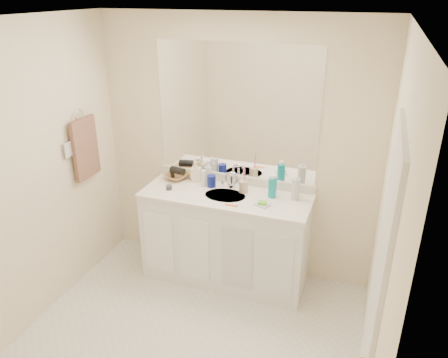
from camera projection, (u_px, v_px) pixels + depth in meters
name	position (u px, v px, depth m)	size (l,w,h in m)	color
floor	(182.00, 352.00, 3.36)	(2.60, 2.60, 0.00)	silver
ceiling	(164.00, 21.00, 2.39)	(2.60, 2.60, 0.02)	white
wall_back	(236.00, 151.00, 3.99)	(2.60, 0.02, 2.40)	#FBEAC4
wall_left	(17.00, 186.00, 3.27)	(0.02, 2.60, 2.40)	#FBEAC4
wall_right	(382.00, 251.00, 2.47)	(0.02, 2.60, 2.40)	#FBEAC4
vanity_cabinet	(226.00, 238.00, 4.07)	(1.50, 0.55, 0.85)	white
countertop	(226.00, 196.00, 3.89)	(1.52, 0.57, 0.03)	white
backsplash	(235.00, 179.00, 4.09)	(1.52, 0.03, 0.08)	silver
sink_basin	(225.00, 196.00, 3.87)	(0.37, 0.37, 0.02)	beige
faucet	(232.00, 182.00, 4.00)	(0.02, 0.02, 0.11)	silver
mirror	(236.00, 112.00, 3.84)	(1.48, 0.01, 1.20)	white
blue_mug	(211.00, 181.00, 4.02)	(0.08, 0.08, 0.11)	navy
tan_cup	(244.00, 187.00, 3.91)	(0.08, 0.08, 0.11)	#C3AD89
toothbrush	(245.00, 177.00, 3.87)	(0.01, 0.01, 0.21)	#FC42A1
mouthwash_bottle	(272.00, 188.00, 3.81)	(0.07, 0.07, 0.17)	#0C919A
clear_pump_bottle	(295.00, 189.00, 3.76)	(0.07, 0.07, 0.19)	silver
soap_dish	(262.00, 205.00, 3.68)	(0.11, 0.09, 0.01)	silver
green_soap	(262.00, 203.00, 3.68)	(0.07, 0.05, 0.03)	#6CCC31
orange_comb	(231.00, 205.00, 3.68)	(0.11, 0.02, 0.00)	#FB5A1A
dark_jar	(169.00, 187.00, 3.97)	(0.06, 0.06, 0.04)	#37373E
extra_white_bottle	(204.00, 178.00, 4.02)	(0.05, 0.05, 0.16)	silver
soap_bottle_white	(208.00, 171.00, 4.11)	(0.08, 0.08, 0.21)	silver
soap_bottle_cream	(196.00, 171.00, 4.13)	(0.09, 0.09, 0.20)	#F8E9CA
soap_bottle_yellow	(195.00, 172.00, 4.17)	(0.12, 0.12, 0.15)	#F8DF60
wicker_basket	(176.00, 176.00, 4.19)	(0.22, 0.22, 0.05)	#A27141
hair_dryer	(178.00, 171.00, 4.16)	(0.07, 0.07, 0.14)	black
towel_ring	(79.00, 115.00, 3.79)	(0.11, 0.11, 0.01)	silver
hand_towel	(85.00, 148.00, 3.91)	(0.04, 0.32, 0.55)	brown
switch_plate	(68.00, 150.00, 3.72)	(0.01, 0.09, 0.13)	silver
door	(373.00, 312.00, 2.30)	(0.02, 0.82, 2.00)	white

